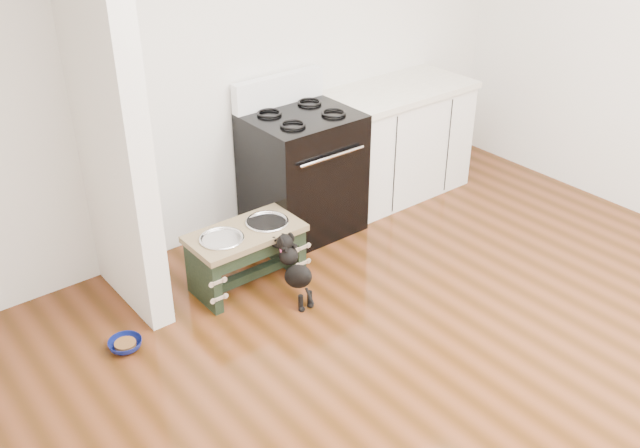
{
  "coord_description": "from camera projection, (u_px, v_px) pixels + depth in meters",
  "views": [
    {
      "loc": [
        -2.61,
        -1.67,
        2.74
      ],
      "look_at": [
        -0.21,
        1.36,
        0.54
      ],
      "focal_mm": 40.0,
      "sensor_mm": 36.0,
      "label": 1
    }
  ],
  "objects": [
    {
      "name": "cabinet_run",
      "position": [
        396.0,
        141.0,
        5.83
      ],
      "size": [
        1.24,
        0.64,
        0.91
      ],
      "color": "white",
      "rests_on": "ground"
    },
    {
      "name": "dog_feeder",
      "position": [
        246.0,
        247.0,
        4.69
      ],
      "size": [
        0.75,
        0.4,
        0.43
      ],
      "color": "black",
      "rests_on": "ground"
    },
    {
      "name": "room_shell",
      "position": [
        552.0,
        115.0,
        3.1
      ],
      "size": [
        5.0,
        5.0,
        5.0
      ],
      "color": "silver",
      "rests_on": "ground"
    },
    {
      "name": "floor_bowl",
      "position": [
        125.0,
        345.0,
        4.22
      ],
      "size": [
        0.21,
        0.21,
        0.06
      ],
      "rotation": [
        0.0,
        0.0,
        -0.07
      ],
      "color": "#0C1558",
      "rests_on": "ground"
    },
    {
      "name": "puppy",
      "position": [
        294.0,
        268.0,
        4.54
      ],
      "size": [
        0.13,
        0.39,
        0.46
      ],
      "color": "black",
      "rests_on": "ground"
    },
    {
      "name": "oven_range",
      "position": [
        302.0,
        171.0,
        5.27
      ],
      "size": [
        0.76,
        0.69,
        1.14
      ],
      "color": "black",
      "rests_on": "ground"
    },
    {
      "name": "ground",
      "position": [
        504.0,
        394.0,
        3.9
      ],
      "size": [
        5.0,
        5.0,
        0.0
      ],
      "primitive_type": "plane",
      "color": "#3E210B",
      "rests_on": "ground"
    },
    {
      "name": "partition_wall",
      "position": [
        106.0,
        102.0,
        4.03
      ],
      "size": [
        0.15,
        0.8,
        2.7
      ],
      "primitive_type": "cube",
      "color": "silver",
      "rests_on": "ground"
    }
  ]
}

